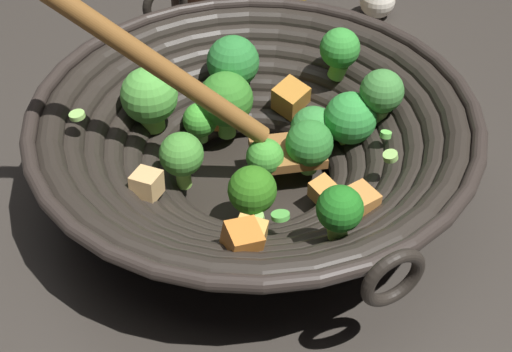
# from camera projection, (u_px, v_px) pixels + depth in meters

# --- Properties ---
(ground_plane) EXTENTS (4.00, 4.00, 0.00)m
(ground_plane) POSITION_uv_depth(u_px,v_px,m) (254.00, 189.00, 0.73)
(ground_plane) COLOR #332D28
(wok) EXTENTS (0.42, 0.42, 0.25)m
(wok) POSITION_uv_depth(u_px,v_px,m) (254.00, 137.00, 0.69)
(wok) COLOR black
(wok) RESTS_ON ground
(garlic_bulb) EXTENTS (0.05, 0.05, 0.05)m
(garlic_bulb) POSITION_uv_depth(u_px,v_px,m) (378.00, 1.00, 0.97)
(garlic_bulb) COLOR silver
(garlic_bulb) RESTS_ON ground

